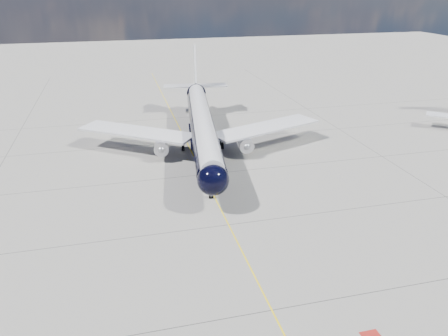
% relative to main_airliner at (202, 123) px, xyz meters
% --- Properties ---
extents(ground, '(320.00, 320.00, 0.00)m').
position_rel_main_airliner_xyz_m(ground, '(-2.09, -5.65, -4.57)').
color(ground, gray).
rests_on(ground, ground).
extents(taxiway_centerline, '(0.16, 160.00, 0.01)m').
position_rel_main_airliner_xyz_m(taxiway_centerline, '(-2.09, -10.65, -4.57)').
color(taxiway_centerline, yellow).
rests_on(taxiway_centerline, ground).
extents(main_airliner, '(41.53, 50.95, 14.74)m').
position_rel_main_airliner_xyz_m(main_airliner, '(0.00, 0.00, 0.00)').
color(main_airliner, black).
rests_on(main_airliner, ground).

